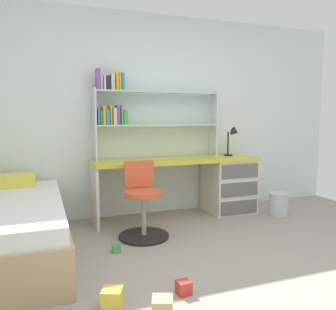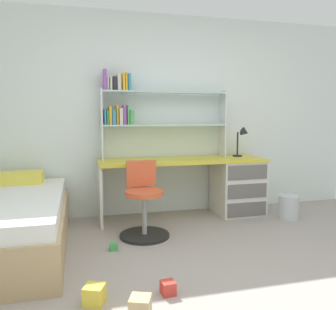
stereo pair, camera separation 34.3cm
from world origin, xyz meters
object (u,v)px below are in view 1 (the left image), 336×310
at_px(swivel_chair, 143,208).
at_px(bed_platform, 6,230).
at_px(bookshelf_hutch, 138,108).
at_px(toy_block_green_1, 116,249).
at_px(desk_lamp, 234,137).
at_px(toy_block_natural_2, 162,308).
at_px(toy_block_yellow_3, 112,298).
at_px(desk, 216,182).
at_px(waste_bin, 278,204).
at_px(toy_block_red_0, 184,287).

xyz_separation_m(swivel_chair, bed_platform, (-1.29, -0.11, -0.05)).
distance_m(bookshelf_hutch, toy_block_green_1, 1.74).
distance_m(desk_lamp, toy_block_natural_2, 2.81).
relative_size(bed_platform, toy_block_yellow_3, 14.68).
relative_size(desk, toy_block_green_1, 28.74).
bearing_deg(desk_lamp, toy_block_yellow_3, -137.73).
bearing_deg(toy_block_natural_2, bookshelf_hutch, 78.33).
distance_m(desk_lamp, waste_bin, 1.03).
height_order(toy_block_red_0, toy_block_yellow_3, toy_block_yellow_3).
bearing_deg(bookshelf_hutch, toy_block_red_0, -96.08).
distance_m(toy_block_red_0, toy_block_green_1, 0.95).
relative_size(swivel_chair, waste_bin, 2.76).
bearing_deg(desk_lamp, toy_block_natural_2, -130.22).
bearing_deg(toy_block_green_1, desk, 29.97).
bearing_deg(desk_lamp, toy_block_red_0, -129.25).
distance_m(desk, desk_lamp, 0.64).
distance_m(swivel_chair, bed_platform, 1.29).
height_order(desk, toy_block_green_1, desk).
distance_m(bookshelf_hutch, toy_block_red_0, 2.34).
bearing_deg(toy_block_natural_2, desk_lamp, 49.78).
xyz_separation_m(desk, swivel_chair, (-1.14, -0.54, -0.10)).
bearing_deg(bed_platform, desk, 15.03).
bearing_deg(toy_block_green_1, desk_lamp, 27.01).
bearing_deg(desk, waste_bin, -28.27).
distance_m(swivel_chair, toy_block_red_0, 1.25).
relative_size(desk_lamp, toy_block_natural_2, 2.95).
relative_size(desk, waste_bin, 7.25).
bearing_deg(waste_bin, bed_platform, -174.98).
xyz_separation_m(bed_platform, toy_block_yellow_3, (0.72, -1.11, -0.20)).
bearing_deg(desk, toy_block_yellow_3, -134.09).
bearing_deg(waste_bin, desk_lamp, 135.29).
bearing_deg(waste_bin, toy_block_green_1, -167.58).
xyz_separation_m(desk, bed_platform, (-2.43, -0.65, -0.15)).
bearing_deg(desk, toy_block_red_0, -124.17).
relative_size(swivel_chair, toy_block_red_0, 8.23).
xyz_separation_m(bookshelf_hutch, waste_bin, (1.70, -0.54, -1.21)).
height_order(bookshelf_hutch, waste_bin, bookshelf_hutch).
bearing_deg(toy_block_red_0, desk_lamp, 50.75).
bearing_deg(bookshelf_hutch, bed_platform, -150.39).
xyz_separation_m(bookshelf_hutch, bed_platform, (-1.44, -0.82, -1.09)).
relative_size(desk, toy_block_red_0, 21.59).
bearing_deg(bookshelf_hutch, desk_lamp, -5.48).
distance_m(bookshelf_hutch, toy_block_yellow_3, 2.43).
distance_m(desk_lamp, bed_platform, 2.89).
relative_size(toy_block_green_1, toy_block_yellow_3, 0.55).
distance_m(desk, toy_block_green_1, 1.76).
xyz_separation_m(waste_bin, toy_block_red_0, (-1.90, -1.39, -0.09)).
relative_size(toy_block_red_0, toy_block_natural_2, 0.73).
bearing_deg(bed_platform, toy_block_green_1, -12.54).
xyz_separation_m(desk_lamp, bed_platform, (-2.71, -0.69, -0.73)).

